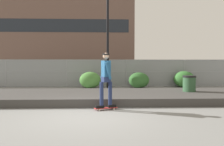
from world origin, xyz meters
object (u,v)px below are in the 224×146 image
at_px(parked_car_mid, 108,73).
at_px(shrub_left, 90,80).
at_px(shrub_right, 184,79).
at_px(trash_bin, 189,87).
at_px(skateboard, 106,108).
at_px(skater, 106,76).
at_px(parked_car_near, 27,73).
at_px(parked_car_far, 181,73).
at_px(street_lamp, 108,17).
at_px(shrub_center, 139,80).

distance_m(parked_car_mid, shrub_left, 3.96).
xyz_separation_m(shrub_right, trash_bin, (-1.50, -4.75, -0.02)).
xyz_separation_m(skateboard, shrub_left, (-0.93, 6.74, 0.47)).
bearing_deg(shrub_left, shrub_right, 3.67).
height_order(skater, parked_car_near, skater).
distance_m(parked_car_far, shrub_right, 3.18).
height_order(street_lamp, parked_car_near, street_lamp).
distance_m(skater, parked_car_far, 11.92).
distance_m(skateboard, shrub_right, 8.91).
height_order(skateboard, parked_car_near, parked_car_near).
bearing_deg(trash_bin, shrub_right, 72.46).
bearing_deg(skateboard, street_lamp, 88.32).
height_order(street_lamp, shrub_left, street_lamp).
distance_m(street_lamp, trash_bin, 6.99).
height_order(skateboard, street_lamp, street_lamp).
distance_m(skater, shrub_center, 7.08).
distance_m(skateboard, parked_car_near, 11.82).
xyz_separation_m(skater, street_lamp, (0.20, 6.82, 3.42)).
xyz_separation_m(skater, shrub_left, (-0.93, 6.74, -0.62)).
relative_size(parked_car_mid, shrub_right, 3.26).
bearing_deg(shrub_left, trash_bin, -42.64).
bearing_deg(shrub_left, parked_car_near, 146.39).
relative_size(parked_car_mid, shrub_left, 3.33).
distance_m(shrub_left, trash_bin, 6.42).
bearing_deg(shrub_center, skater, -108.18).
height_order(street_lamp, shrub_center, street_lamp).
xyz_separation_m(parked_car_mid, trash_bin, (3.50, -8.11, -0.32)).
bearing_deg(shrub_center, trash_bin, -69.60).
xyz_separation_m(parked_car_near, parked_car_far, (12.22, 0.05, 0.00)).
xyz_separation_m(skateboard, parked_car_mid, (0.30, 10.50, 0.78)).
distance_m(skater, shrub_right, 8.91).
xyz_separation_m(skateboard, skater, (0.00, 0.00, 1.08)).
bearing_deg(parked_car_near, street_lamp, -28.05).
distance_m(skateboard, parked_car_mid, 10.53).
height_order(parked_car_near, shrub_right, parked_car_near).
bearing_deg(skateboard, shrub_center, 71.82).
distance_m(skateboard, shrub_center, 7.06).
height_order(skater, parked_car_far, skater).
bearing_deg(street_lamp, parked_car_near, 151.95).
distance_m(parked_car_mid, parked_car_far, 5.90).
bearing_deg(trash_bin, parked_car_mid, 113.36).
height_order(parked_car_far, shrub_center, parked_car_far).
bearing_deg(shrub_center, skateboard, -108.18).
distance_m(skateboard, skater, 1.08).
bearing_deg(skater, shrub_left, 97.82).
xyz_separation_m(skater, shrub_right, (5.30, 7.14, -0.60)).
xyz_separation_m(parked_car_mid, parked_car_far, (5.89, -0.31, 0.00)).
relative_size(parked_car_near, parked_car_far, 0.99).
xyz_separation_m(street_lamp, parked_car_mid, (0.10, 3.68, -3.72)).
bearing_deg(shrub_center, parked_car_near, 157.32).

